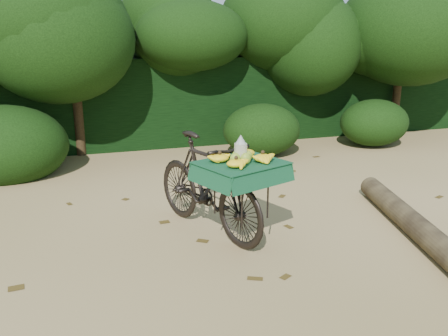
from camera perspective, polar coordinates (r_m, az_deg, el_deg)
name	(u,v)px	position (r m, az deg, el deg)	size (l,w,h in m)	color
ground	(285,267)	(4.90, 7.33, -11.73)	(80.00, 80.00, 0.00)	tan
vendor_bicycle	(208,184)	(5.46, -1.92, -1.91)	(1.32, 2.03, 1.17)	black
fallen_log	(434,242)	(5.55, 23.93, -8.10)	(0.28, 0.28, 3.81)	brown
hedge_backdrop	(163,99)	(10.48, -7.33, 8.24)	(26.00, 1.80, 1.80)	black
tree_row	(135,48)	(9.50, -10.60, 14.00)	(14.50, 2.00, 4.00)	black
bush_clumps	(211,136)	(8.75, -1.53, 3.88)	(8.80, 1.70, 0.90)	black
leaf_litter	(260,241)	(5.43, 4.41, -8.72)	(7.00, 7.30, 0.01)	#453412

